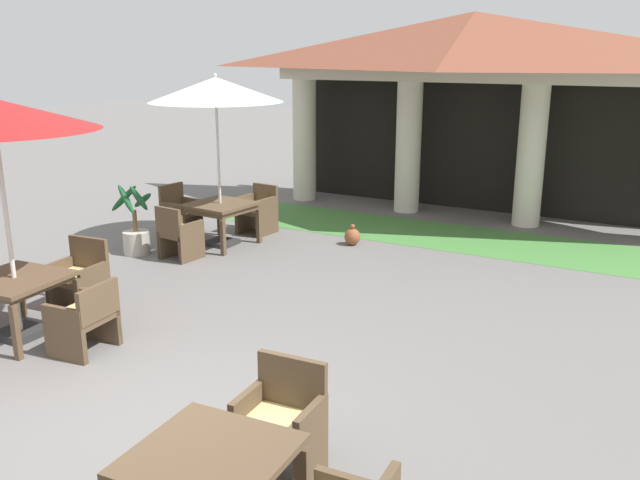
% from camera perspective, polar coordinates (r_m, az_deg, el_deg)
% --- Properties ---
extents(ground_plane, '(60.00, 60.00, 0.00)m').
position_cam_1_polar(ground_plane, '(6.35, -14.47, -15.61)').
color(ground_plane, slate).
extents(background_pavilion, '(8.58, 2.93, 3.95)m').
position_cam_1_polar(background_pavilion, '(13.64, 12.80, 14.33)').
color(background_pavilion, beige).
rests_on(background_pavilion, ground).
extents(lawn_strip, '(10.38, 1.85, 0.01)m').
position_cam_1_polar(lawn_strip, '(12.51, 9.84, 0.42)').
color(lawn_strip, '#47843D').
rests_on(lawn_strip, ground).
extents(patio_table_near_foreground, '(1.10, 1.10, 0.73)m').
position_cam_1_polar(patio_table_near_foreground, '(8.57, -24.29, -3.46)').
color(patio_table_near_foreground, brown).
rests_on(patio_table_near_foreground, ground).
extents(patio_chair_near_foreground_north, '(0.66, 0.59, 0.91)m').
position_cam_1_polar(patio_chair_near_foreground_north, '(9.30, -19.56, -3.02)').
color(patio_chair_near_foreground_north, brown).
rests_on(patio_chair_near_foreground_north, ground).
extents(patio_chair_near_foreground_east, '(0.60, 0.67, 0.81)m').
position_cam_1_polar(patio_chair_near_foreground_east, '(7.96, -19.18, -6.28)').
color(patio_chair_near_foreground_east, brown).
rests_on(patio_chair_near_foreground_east, ground).
extents(patio_table_mid_left, '(1.03, 1.03, 0.74)m').
position_cam_1_polar(patio_table_mid_left, '(4.70, -9.26, -18.21)').
color(patio_table_mid_left, brown).
rests_on(patio_table_mid_left, ground).
extents(patio_chair_mid_left_north, '(0.64, 0.53, 0.92)m').
position_cam_1_polar(patio_chair_mid_left_north, '(5.49, -3.26, -15.22)').
color(patio_chair_mid_left_north, brown).
rests_on(patio_chair_mid_left_north, ground).
extents(patio_table_mid_right, '(1.08, 1.08, 0.74)m').
position_cam_1_polar(patio_table_mid_right, '(11.69, -8.38, 2.62)').
color(patio_table_mid_right, brown).
rests_on(patio_table_mid_right, ground).
extents(patio_umbrella_mid_right, '(2.21, 2.21, 2.89)m').
position_cam_1_polar(patio_umbrella_mid_right, '(11.42, -8.78, 12.29)').
color(patio_umbrella_mid_right, '#2D2D2D').
rests_on(patio_umbrella_mid_right, ground).
extents(patio_chair_mid_right_north, '(0.61, 0.64, 0.87)m').
position_cam_1_polar(patio_chair_mid_right_north, '(12.47, -5.26, 2.47)').
color(patio_chair_mid_right_north, brown).
rests_on(patio_chair_mid_right_north, ground).
extents(patio_chair_mid_right_west, '(0.57, 0.62, 0.94)m').
position_cam_1_polar(patio_chair_mid_right_west, '(12.42, -11.72, 2.22)').
color(patio_chair_mid_right_west, brown).
rests_on(patio_chair_mid_right_west, ground).
extents(patio_chair_mid_right_south, '(0.59, 0.59, 0.88)m').
position_cam_1_polar(patio_chair_mid_right_south, '(11.07, -11.80, 0.45)').
color(patio_chair_mid_right_south, brown).
rests_on(patio_chair_mid_right_south, ground).
extents(potted_palm_left_edge, '(0.58, 0.56, 1.20)m').
position_cam_1_polar(potted_palm_left_edge, '(11.53, -15.27, 0.63)').
color(potted_palm_left_edge, '#B2AD9E').
rests_on(potted_palm_left_edge, ground).
extents(terracotta_urn, '(0.27, 0.27, 0.37)m').
position_cam_1_polar(terracotta_urn, '(11.69, 2.74, 0.30)').
color(terracotta_urn, brown).
rests_on(terracotta_urn, ground).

